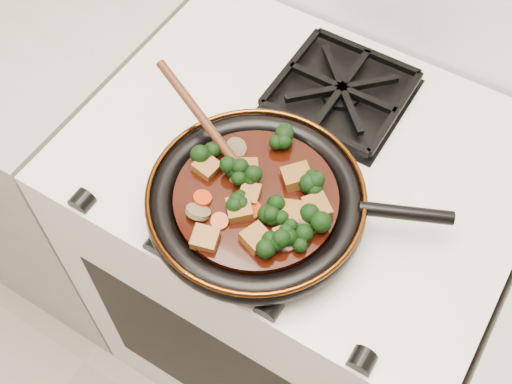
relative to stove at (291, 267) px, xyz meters
The scene contains 35 objects.
stove is the anchor object (origin of this frame).
burner_grate_front 0.48m from the stove, 90.00° to the right, with size 0.23×0.23×0.03m, color black, non-canonical shape.
burner_grate_back 0.48m from the stove, 90.00° to the left, with size 0.23×0.23×0.03m, color black, non-canonical shape.
skillet 0.52m from the stove, 88.91° to the right, with size 0.45×0.34×0.05m.
braising_sauce 0.52m from the stove, 89.64° to the right, with size 0.25×0.25×0.02m, color black.
tofu_cube_0 0.53m from the stove, 67.85° to the right, with size 0.04×0.04×0.02m, color brown.
tofu_cube_1 0.54m from the stove, 92.03° to the right, with size 0.03×0.03×0.02m, color brown.
tofu_cube_2 0.58m from the stove, 94.63° to the right, with size 0.03×0.04×0.02m, color brown.
tofu_cube_3 0.53m from the stove, 105.31° to the right, with size 0.04×0.03×0.02m, color brown.
tofu_cube_4 0.55m from the stove, 91.52° to the right, with size 0.04×0.04×0.02m, color brown.
tofu_cube_5 0.56m from the stove, 68.38° to the right, with size 0.03×0.03×0.02m, color brown.
tofu_cube_6 0.54m from the stove, 54.67° to the right, with size 0.04×0.04×0.02m, color brown.
tofu_cube_7 0.55m from the stove, 120.40° to the right, with size 0.03×0.03×0.02m, color brown.
tofu_cube_8 0.56m from the stove, 79.27° to the right, with size 0.04×0.04×0.02m, color brown.
tofu_cube_9 0.54m from the stove, 68.19° to the right, with size 0.04×0.04×0.02m, color brown.
broccoli_floret_0 0.54m from the stove, 106.32° to the right, with size 0.06×0.06×0.06m, color black, non-canonical shape.
broccoli_floret_1 0.55m from the stove, 75.46° to the right, with size 0.06×0.06×0.05m, color black, non-canonical shape.
broccoli_floret_2 0.53m from the stove, 58.37° to the right, with size 0.06×0.06×0.05m, color black, non-canonical shape.
broccoli_floret_3 0.57m from the stove, 72.59° to the right, with size 0.06×0.06×0.05m, color black, non-canonical shape.
broccoli_floret_4 0.55m from the stove, 56.50° to the right, with size 0.06×0.06×0.05m, color black, non-canonical shape.
broccoli_floret_5 0.55m from the stove, 93.67° to the right, with size 0.05×0.05×0.05m, color black, non-canonical shape.
broccoli_floret_6 0.54m from the stove, 98.94° to the right, with size 0.06×0.06×0.05m, color black, non-canonical shape.
broccoli_floret_7 0.56m from the stove, 64.59° to the right, with size 0.06×0.06×0.05m, color black, non-canonical shape.
broccoli_floret_8 0.54m from the stove, 124.35° to the right, with size 0.06×0.06×0.05m, color black, non-canonical shape.
broccoli_floret_9 0.52m from the stove, 101.21° to the right, with size 0.06×0.06×0.06m, color black, non-canonical shape.
carrot_coin_0 0.56m from the stove, 95.17° to the right, with size 0.03×0.03×0.01m, color #A62704.
carrot_coin_1 0.56m from the stove, 107.61° to the right, with size 0.03×0.03×0.01m, color #A62704.
carrot_coin_2 0.56m from the stove, 81.50° to the right, with size 0.03×0.03×0.01m, color #A62704.
carrot_coin_3 0.54m from the stove, 86.37° to the right, with size 0.03×0.03×0.01m, color #A62704.
mushroom_slice_0 0.55m from the stove, 59.98° to the right, with size 0.04×0.04×0.01m, color brown.
mushroom_slice_1 0.56m from the stove, 68.36° to the right, with size 0.03×0.03×0.01m, color brown.
mushroom_slice_2 0.53m from the stove, 126.24° to the right, with size 0.03×0.03×0.01m, color brown.
mushroom_slice_3 0.57m from the stove, 75.08° to the right, with size 0.03×0.03×0.01m, color brown.
mushroom_slice_4 0.57m from the stove, 103.82° to the right, with size 0.04×0.04×0.01m, color brown.
wooden_spoon 0.55m from the stove, 131.13° to the right, with size 0.14×0.07×0.21m.
Camera 1 is at (0.28, 1.09, 1.78)m, focal length 45.00 mm.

